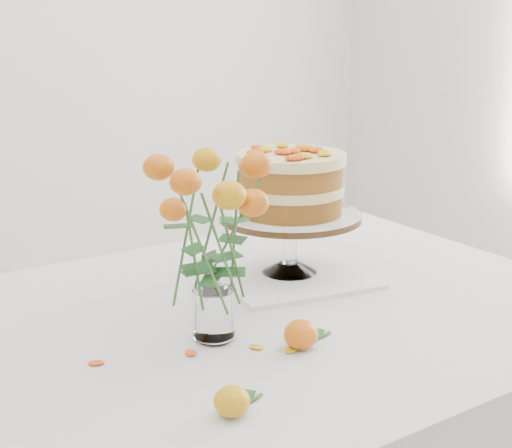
{
  "coord_description": "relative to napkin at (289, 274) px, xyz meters",
  "views": [
    {
      "loc": [
        -0.6,
        -1.03,
        1.27
      ],
      "look_at": [
        0.08,
        0.02,
        0.91
      ],
      "focal_mm": 50.0,
      "sensor_mm": 36.0,
      "label": 1
    }
  ],
  "objects": [
    {
      "name": "stray_petal_d",
      "position": [
        -0.49,
        -0.16,
        -0.0
      ],
      "size": [
        0.03,
        0.02,
        0.0
      ],
      "primitive_type": "ellipsoid",
      "color": "#E7B00E",
      "rests_on": "table"
    },
    {
      "name": "stray_petal_c",
      "position": [
        -0.21,
        -0.29,
        -0.0
      ],
      "size": [
        0.03,
        0.02,
        0.0
      ],
      "primitive_type": "ellipsoid",
      "color": "#E7B00E",
      "rests_on": "table"
    },
    {
      "name": "rose_vase",
      "position": [
        -0.29,
        -0.18,
        0.2
      ],
      "size": [
        0.27,
        0.27,
        0.35
      ],
      "rotation": [
        0.0,
        0.0,
        -0.2
      ],
      "color": "white",
      "rests_on": "table"
    },
    {
      "name": "stray_petal_b",
      "position": [
        -0.25,
        -0.25,
        -0.0
      ],
      "size": [
        0.03,
        0.02,
        0.0
      ],
      "primitive_type": "ellipsoid",
      "color": "#E7B00E",
      "rests_on": "table"
    },
    {
      "name": "stray_petal_a",
      "position": [
        -0.35,
        -0.21,
        -0.0
      ],
      "size": [
        0.03,
        0.02,
        0.0
      ],
      "primitive_type": "ellipsoid",
      "color": "#E7B00E",
      "rests_on": "table"
    },
    {
      "name": "loose_rose_near",
      "position": [
        -0.39,
        -0.4,
        0.02
      ],
      "size": [
        0.09,
        0.05,
        0.04
      ],
      "rotation": [
        0.0,
        0.0,
        0.31
      ],
      "color": "gold",
      "rests_on": "table"
    },
    {
      "name": "cake_stand",
      "position": [
        0.0,
        -0.0,
        0.18
      ],
      "size": [
        0.29,
        0.29,
        0.26
      ],
      "rotation": [
        0.0,
        0.0,
        0.4
      ],
      "color": "white",
      "rests_on": "napkin"
    },
    {
      "name": "napkin",
      "position": [
        0.0,
        0.0,
        0.0
      ],
      "size": [
        0.35,
        0.35,
        0.01
      ],
      "primitive_type": "cube",
      "rotation": [
        0.0,
        0.0,
        -0.17
      ],
      "color": "white",
      "rests_on": "table"
    },
    {
      "name": "loose_rose_far",
      "position": [
        -0.19,
        -0.29,
        0.02
      ],
      "size": [
        0.1,
        0.06,
        0.05
      ],
      "rotation": [
        0.0,
        0.0,
        0.19
      ],
      "color": "#BF4309",
      "rests_on": "table"
    },
    {
      "name": "table",
      "position": [
        -0.23,
        -0.11,
        -0.09
      ],
      "size": [
        1.43,
        0.93,
        0.76
      ],
      "color": "tan",
      "rests_on": "ground"
    }
  ]
}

